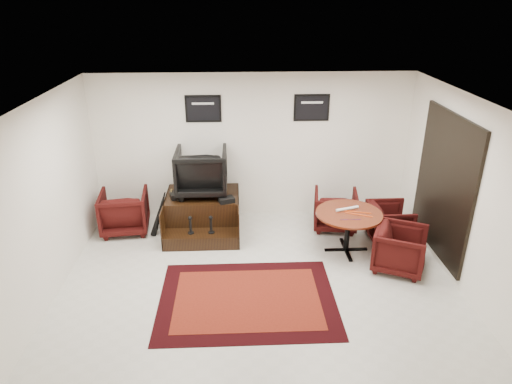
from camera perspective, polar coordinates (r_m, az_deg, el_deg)
ground at (r=7.12m, az=0.36°, el=-11.51°), size 6.00×6.00×0.00m
room_shell at (r=6.41m, az=3.99°, el=2.43°), size 6.02×5.02×2.81m
area_rug at (r=6.82m, az=-1.09°, el=-13.22°), size 2.56×1.92×0.01m
shine_podium at (r=8.55m, az=-6.63°, el=-2.76°), size 1.34×1.38×0.69m
shine_chair at (r=8.35m, az=-6.84°, el=2.85°), size 0.91×0.85×0.94m
shoes_pair at (r=8.37m, az=-9.91°, el=-0.40°), size 0.28×0.31×0.10m
polish_kit at (r=8.09m, az=-3.71°, el=-0.98°), size 0.31×0.26×0.09m
umbrella_black at (r=8.42m, az=-12.09°, el=-2.85°), size 0.31×0.12×0.83m
umbrella_hooked at (r=8.64m, az=-11.91°, el=-2.26°), size 0.30×0.11×0.80m
armchair_side at (r=8.76m, az=-16.15°, el=-2.12°), size 0.91×0.86×0.86m
meeting_table at (r=7.82m, az=11.51°, el=-3.15°), size 1.11×1.11×0.72m
table_chair_back at (r=8.67m, az=9.88°, el=-1.98°), size 0.88×0.84×0.80m
table_chair_window at (r=8.51m, az=16.36°, el=-3.41°), size 0.67×0.72×0.73m
table_chair_corner at (r=7.64m, az=17.59°, el=-6.58°), size 0.97×1.00×0.79m
paper_roll at (r=7.86m, az=11.34°, el=-2.06°), size 0.41×0.18×0.05m
table_clutter at (r=7.74m, az=12.47°, el=-2.76°), size 0.57×0.34×0.01m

